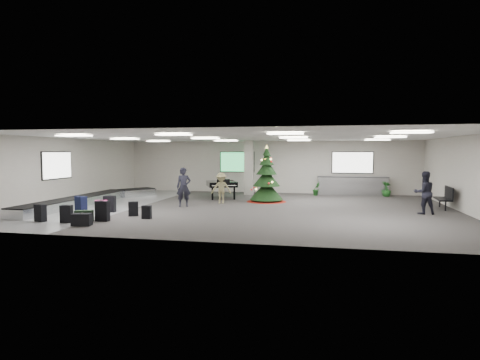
% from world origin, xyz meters
% --- Properties ---
extents(ground, '(18.00, 18.00, 0.00)m').
position_xyz_m(ground, '(0.00, 0.00, 0.00)').
color(ground, '#322F2E').
rests_on(ground, ground).
extents(room_envelope, '(18.02, 14.02, 3.21)m').
position_xyz_m(room_envelope, '(-0.38, 0.67, 2.33)').
color(room_envelope, '#B3ACA3').
rests_on(room_envelope, ground).
extents(baggage_carousel, '(2.28, 9.71, 0.43)m').
position_xyz_m(baggage_carousel, '(-7.84, -0.08, 0.21)').
color(baggage_carousel, silver).
rests_on(baggage_carousel, ground).
extents(service_counter, '(4.05, 0.65, 1.08)m').
position_xyz_m(service_counter, '(5.00, 6.65, 0.55)').
color(service_counter, silver).
rests_on(service_counter, ground).
extents(suitcase_0, '(0.43, 0.28, 0.65)m').
position_xyz_m(suitcase_0, '(-5.69, -5.03, 0.31)').
color(suitcase_0, black).
rests_on(suitcase_0, ground).
extents(suitcase_1, '(0.48, 0.25, 0.76)m').
position_xyz_m(suitcase_1, '(-4.61, -4.47, 0.37)').
color(suitcase_1, black).
rests_on(suitcase_1, ground).
extents(pink_suitcase, '(0.49, 0.37, 0.69)m').
position_xyz_m(pink_suitcase, '(-5.06, -3.80, 0.34)').
color(pink_suitcase, '#FE2183').
rests_on(pink_suitcase, ground).
extents(suitcase_3, '(0.43, 0.36, 0.59)m').
position_xyz_m(suitcase_3, '(-4.04, -3.17, 0.29)').
color(suitcase_3, black).
rests_on(suitcase_3, ground).
extents(navy_suitcase, '(0.57, 0.48, 0.78)m').
position_xyz_m(navy_suitcase, '(-6.21, -3.36, 0.38)').
color(navy_suitcase, black).
rests_on(navy_suitcase, ground).
extents(suitcase_5, '(0.47, 0.34, 0.65)m').
position_xyz_m(suitcase_5, '(-6.75, -5.03, 0.31)').
color(suitcase_5, black).
rests_on(suitcase_5, ground).
extents(green_duffel, '(0.67, 0.46, 0.43)m').
position_xyz_m(green_duffel, '(-5.21, -4.71, 0.20)').
color(green_duffel, black).
rests_on(green_duffel, ground).
extents(suitcase_7, '(0.35, 0.19, 0.52)m').
position_xyz_m(suitcase_7, '(-3.24, -3.68, 0.25)').
color(suitcase_7, black).
rests_on(suitcase_7, ground).
extents(suitcase_8, '(0.49, 0.31, 0.71)m').
position_xyz_m(suitcase_8, '(-5.48, -2.43, 0.34)').
color(suitcase_8, black).
rests_on(suitcase_8, ground).
extents(black_duffel, '(0.69, 0.47, 0.44)m').
position_xyz_m(black_duffel, '(-4.83, -5.43, 0.21)').
color(black_duffel, black).
rests_on(black_duffel, ground).
extents(christmas_tree, '(2.03, 2.03, 2.89)m').
position_xyz_m(christmas_tree, '(0.48, 2.46, 0.99)').
color(christmas_tree, '#690D09').
rests_on(christmas_tree, ground).
extents(grand_piano, '(2.07, 2.33, 1.10)m').
position_xyz_m(grand_piano, '(-2.08, 3.34, 0.78)').
color(grand_piano, black).
rests_on(grand_piano, ground).
extents(bench, '(0.66, 1.61, 1.00)m').
position_xyz_m(bench, '(8.61, 1.42, 0.56)').
color(bench, black).
rests_on(bench, ground).
extents(traveler_a, '(0.77, 0.64, 1.81)m').
position_xyz_m(traveler_a, '(-3.02, -0.14, 0.90)').
color(traveler_a, black).
rests_on(traveler_a, ground).
extents(traveler_b, '(1.04, 0.69, 1.51)m').
position_xyz_m(traveler_b, '(-1.60, 1.33, 0.75)').
color(traveler_b, olive).
rests_on(traveler_b, ground).
extents(traveler_bench, '(0.96, 0.81, 1.74)m').
position_xyz_m(traveler_bench, '(7.31, -0.32, 0.87)').
color(traveler_bench, black).
rests_on(traveler_bench, ground).
extents(potted_plant_left, '(0.53, 0.50, 0.76)m').
position_xyz_m(potted_plant_left, '(2.92, 5.87, 0.38)').
color(potted_plant_left, '#183812').
rests_on(potted_plant_left, ground).
extents(potted_plant_right, '(0.66, 0.66, 0.84)m').
position_xyz_m(potted_plant_right, '(6.85, 6.13, 0.42)').
color(potted_plant_right, '#183812').
rests_on(potted_plant_right, ground).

